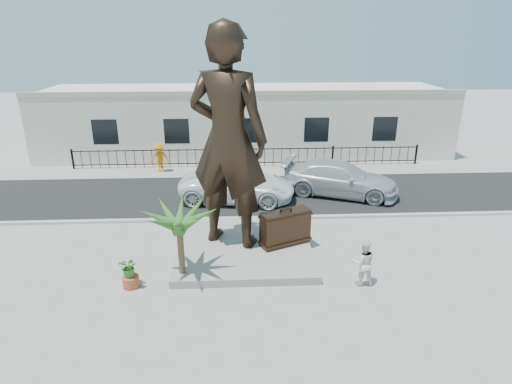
% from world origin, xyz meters
% --- Properties ---
extents(ground, '(100.00, 100.00, 0.00)m').
position_xyz_m(ground, '(0.00, 0.00, 0.00)').
color(ground, '#9E9991').
rests_on(ground, ground).
extents(street, '(40.00, 7.00, 0.01)m').
position_xyz_m(street, '(0.00, 8.00, 0.01)').
color(street, black).
rests_on(street, ground).
extents(curb, '(40.00, 0.25, 0.12)m').
position_xyz_m(curb, '(0.00, 4.50, 0.06)').
color(curb, '#A5A399').
rests_on(curb, ground).
extents(far_sidewalk, '(40.00, 2.50, 0.02)m').
position_xyz_m(far_sidewalk, '(0.00, 12.00, 0.01)').
color(far_sidewalk, '#9E9991').
rests_on(far_sidewalk, ground).
extents(plinth, '(5.20, 5.20, 0.30)m').
position_xyz_m(plinth, '(-0.50, 1.50, 0.15)').
color(plinth, gray).
rests_on(plinth, ground).
extents(fence, '(22.00, 0.10, 1.20)m').
position_xyz_m(fence, '(0.00, 12.80, 0.60)').
color(fence, black).
rests_on(fence, ground).
extents(building, '(28.00, 7.00, 4.40)m').
position_xyz_m(building, '(0.00, 17.00, 2.20)').
color(building, silver).
rests_on(building, ground).
extents(statue, '(3.55, 2.98, 8.28)m').
position_xyz_m(statue, '(-1.04, 1.83, 4.44)').
color(statue, black).
rests_on(statue, plinth).
extents(suitcase, '(2.06, 1.38, 1.39)m').
position_xyz_m(suitcase, '(1.12, 1.45, 1.00)').
color(suitcase, black).
rests_on(suitcase, plinth).
extents(tourist, '(0.83, 0.66, 1.65)m').
position_xyz_m(tourist, '(3.49, -1.07, 0.83)').
color(tourist, white).
rests_on(tourist, ground).
extents(car_white, '(6.12, 3.46, 1.61)m').
position_xyz_m(car_white, '(-0.71, 6.96, 0.82)').
color(car_white, white).
rests_on(car_white, street).
extents(car_silver, '(6.52, 4.46, 1.75)m').
position_xyz_m(car_silver, '(4.72, 7.53, 0.89)').
color(car_silver, '#B3B5B8').
rests_on(car_silver, street).
extents(worker, '(1.22, 0.78, 1.81)m').
position_xyz_m(worker, '(-5.41, 11.90, 0.92)').
color(worker, orange).
rests_on(worker, far_sidewalk).
extents(palm_tree, '(1.80, 1.80, 3.20)m').
position_xyz_m(palm_tree, '(-2.69, -0.53, 0.00)').
color(palm_tree, '#2C571F').
rests_on(palm_tree, ground).
extents(planter, '(0.56, 0.56, 0.40)m').
position_xyz_m(planter, '(-4.41, -0.86, 0.20)').
color(planter, '#A4472B').
rests_on(planter, ground).
extents(shrub, '(0.81, 0.77, 0.71)m').
position_xyz_m(shrub, '(-4.41, -0.86, 0.76)').
color(shrub, '#326A22').
rests_on(shrub, planter).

